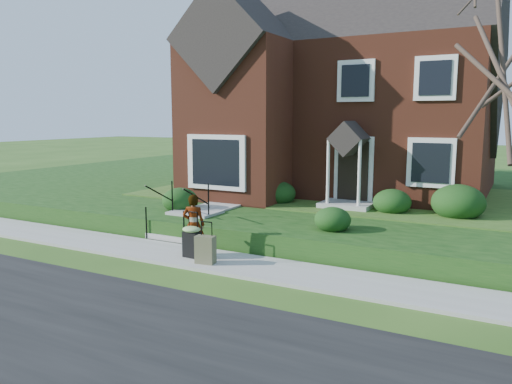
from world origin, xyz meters
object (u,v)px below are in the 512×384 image
Objects in this scene: front_steps at (186,221)px; suitcase_black at (192,240)px; suitcase_olive at (205,250)px; woman at (194,225)px.

front_steps reaches higher than suitcase_black.
suitcase_olive is (2.17, -2.23, -0.07)m from front_steps.
suitcase_black is at bearing -50.91° from front_steps.
woman is 0.40m from suitcase_black.
woman is 1.54× the size of suitcase_olive.
woman is (1.50, -1.74, 0.36)m from front_steps.
front_steps is 2.32m from woman.
suitcase_black is (0.09, -0.22, -0.32)m from woman.
front_steps reaches higher than suitcase_olive.
woman reaches higher than suitcase_olive.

